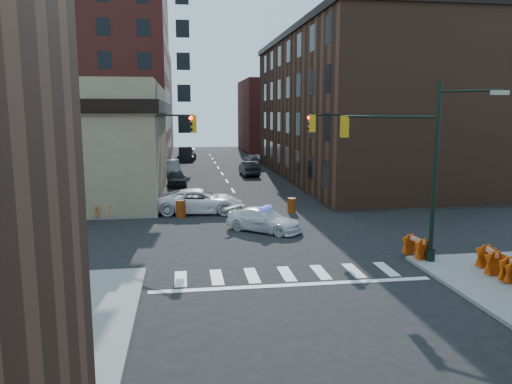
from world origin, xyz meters
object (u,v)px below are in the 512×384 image
object	(u,v)px
pickup	(200,201)
barricade_se_a	(416,247)
police_car	(264,220)
parked_car_enear	(249,168)
parked_car_wnear	(177,178)
barrel_road	(292,205)
barricade_nw_a	(103,211)
parked_car_wfar	(172,167)
barrel_bank	(181,209)
pedestrian_a	(127,194)
pedestrian_b	(60,199)

from	to	relation	value
pickup	barricade_se_a	bearing A→B (deg)	-137.40
police_car	parked_car_enear	size ratio (longest dim) A/B	0.96
pickup	parked_car_wnear	distance (m)	12.99
barrel_road	barricade_nw_a	world-z (taller)	barrel_road
parked_car_wfar	barricade_se_a	distance (m)	36.20
parked_car_wfar	barrel_bank	world-z (taller)	parked_car_wfar
barricade_nw_a	barrel_bank	bearing A→B (deg)	-15.37
police_car	parked_car_wfar	bearing A→B (deg)	51.28
pickup	parked_car_enear	size ratio (longest dim) A/B	1.24
parked_car_wnear	barricade_nw_a	world-z (taller)	parked_car_wnear
pickup	barricade_nw_a	xyz separation A→B (m)	(-6.28, -1.07, -0.27)
pedestrian_a	barricade_se_a	size ratio (longest dim) A/B	1.58
barrel_bank	barricade_se_a	bearing A→B (deg)	-46.03
barricade_se_a	barricade_nw_a	distance (m)	19.56
police_car	barricade_nw_a	distance (m)	10.87
parked_car_wfar	barrel_bank	bearing A→B (deg)	-91.56
pickup	parked_car_wnear	world-z (taller)	pickup
pickup	barrel_bank	world-z (taller)	pickup
parked_car_wfar	pickup	bearing A→B (deg)	-88.06
parked_car_wnear	barricade_nw_a	distance (m)	14.69
pickup	parked_car_enear	world-z (taller)	pickup
pickup	parked_car_wfar	world-z (taller)	pickup
barrel_road	barricade_se_a	bearing A→B (deg)	-73.89
barrel_bank	barricade_nw_a	size ratio (longest dim) A/B	1.06
pedestrian_a	barrel_bank	size ratio (longest dim) A/B	1.75
pedestrian_a	barrel_road	distance (m)	11.54
pickup	barrel_bank	size ratio (longest dim) A/B	5.20
pickup	barricade_se_a	size ratio (longest dim) A/B	4.70
parked_car_enear	pickup	bearing A→B (deg)	70.73
parked_car_enear	pedestrian_a	size ratio (longest dim) A/B	2.40
pedestrian_a	pedestrian_b	bearing A→B (deg)	-135.38
parked_car_enear	barrel_road	distance (m)	20.00
police_car	pickup	bearing A→B (deg)	70.61
barrel_road	pickup	bearing A→B (deg)	172.72
pickup	pedestrian_a	xyz separation A→B (m)	(-5.02, 1.64, 0.32)
parked_car_enear	pedestrian_b	xyz separation A→B (m)	(-15.33, -18.10, 0.22)
parked_car_wfar	barricade_nw_a	world-z (taller)	parked_car_wfar
barrel_road	barricade_nw_a	size ratio (longest dim) A/B	0.94
pedestrian_b	barrel_bank	world-z (taller)	pedestrian_b
police_car	pedestrian_b	distance (m)	14.59
parked_car_wfar	barricade_nw_a	distance (m)	23.14
pedestrian_a	police_car	bearing A→B (deg)	-3.55
police_car	barricade_se_a	distance (m)	9.05
parked_car_wnear	barrel_bank	world-z (taller)	parked_car_wnear
pedestrian_a	barrel_road	xyz separation A→B (m)	(11.26, -2.44, -0.64)
parked_car_enear	barricade_nw_a	xyz separation A→B (m)	(-12.27, -20.27, -0.23)
parked_car_wnear	pedestrian_b	distance (m)	14.05
pedestrian_b	barricade_se_a	bearing A→B (deg)	-38.05
parked_car_enear	pedestrian_a	world-z (taller)	pedestrian_a
barricade_se_a	barrel_bank	bearing A→B (deg)	33.31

